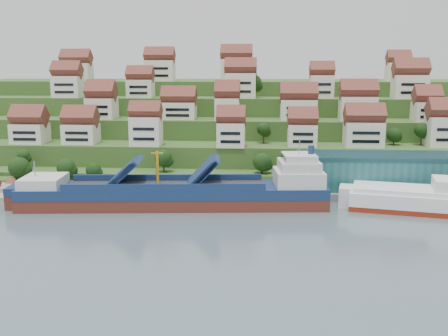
{
  "coord_description": "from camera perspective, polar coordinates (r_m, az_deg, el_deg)",
  "views": [
    {
      "loc": [
        11.14,
        -127.07,
        35.94
      ],
      "look_at": [
        0.84,
        14.0,
        8.0
      ],
      "focal_mm": 40.0,
      "sensor_mm": 36.0,
      "label": 1
    }
  ],
  "objects": [
    {
      "name": "pebble_beach",
      "position": [
        159.3,
        -21.7,
        -2.49
      ],
      "size": [
        45.0,
        20.0,
        1.0
      ],
      "primitive_type": "cube",
      "color": "gray",
      "rests_on": "ground"
    },
    {
      "name": "flagpole",
      "position": [
        140.29,
        6.93,
        -0.86
      ],
      "size": [
        1.28,
        0.16,
        8.0
      ],
      "color": "gray",
      "rests_on": "quay"
    },
    {
      "name": "ground",
      "position": [
        132.52,
        -0.81,
        -4.56
      ],
      "size": [
        300.0,
        300.0,
        0.0
      ],
      "primitive_type": "plane",
      "color": "slate",
      "rests_on": "ground"
    },
    {
      "name": "beach_huts",
      "position": [
        158.75,
        -22.58,
        -2.01
      ],
      "size": [
        14.4,
        3.7,
        2.2
      ],
      "color": "white",
      "rests_on": "pebble_beach"
    },
    {
      "name": "second_ship",
      "position": [
        138.67,
        21.36,
        -3.39
      ],
      "size": [
        35.05,
        18.82,
        9.64
      ],
      "rotation": [
        0.0,
        0.0,
        -0.2
      ],
      "color": "maroon",
      "rests_on": "ground"
    },
    {
      "name": "quay",
      "position": [
        146.55,
        7.53,
        -2.68
      ],
      "size": [
        180.0,
        14.0,
        2.2
      ],
      "primitive_type": "cube",
      "color": "gray",
      "rests_on": "ground"
    },
    {
      "name": "warehouse",
      "position": [
        152.48,
        19.64,
        -0.35
      ],
      "size": [
        60.0,
        15.0,
        10.0
      ],
      "primitive_type": "cube",
      "color": "#246163",
      "rests_on": "quay"
    },
    {
      "name": "hillside_village",
      "position": [
        187.73,
        1.77,
        7.56
      ],
      "size": [
        153.19,
        65.39,
        29.27
      ],
      "color": "white",
      "rests_on": "ground"
    },
    {
      "name": "cargo_ship",
      "position": [
        133.22,
        -4.79,
        -3.01
      ],
      "size": [
        81.68,
        19.88,
        17.97
      ],
      "rotation": [
        0.0,
        0.0,
        0.09
      ],
      "color": "#5D261C",
      "rests_on": "ground"
    },
    {
      "name": "hillside",
      "position": [
        232.27,
        1.41,
        4.92
      ],
      "size": [
        260.0,
        128.0,
        31.0
      ],
      "color": "#2D4C1E",
      "rests_on": "ground"
    },
    {
      "name": "hillside_trees",
      "position": [
        170.92,
        -2.25,
        4.26
      ],
      "size": [
        143.34,
        62.78,
        31.2
      ],
      "color": "#1A3A13",
      "rests_on": "ground"
    }
  ]
}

